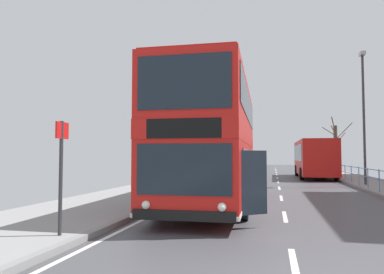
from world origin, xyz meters
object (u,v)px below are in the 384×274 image
at_px(street_lamp_far_side, 364,107).
at_px(bare_tree_far_00, 336,147).
at_px(double_decker_bus_main, 214,142).
at_px(background_bus_far_lane, 314,158).
at_px(bus_stop_sign_near, 61,164).

relative_size(street_lamp_far_side, bare_tree_far_00, 1.41).
distance_m(double_decker_bus_main, background_bus_far_lane, 18.40).
bearing_deg(background_bus_far_lane, street_lamp_far_side, -76.65).
bearing_deg(street_lamp_far_side, background_bus_far_lane, 103.35).
height_order(double_decker_bus_main, bare_tree_far_00, bare_tree_far_00).
bearing_deg(bare_tree_far_00, bus_stop_sign_near, -108.74).
xyz_separation_m(street_lamp_far_side, bare_tree_far_00, (0.88, 15.29, -2.00)).
bearing_deg(bare_tree_far_00, double_decker_bus_main, -108.60).
distance_m(double_decker_bus_main, bus_stop_sign_near, 6.89).
bearing_deg(bare_tree_far_00, background_bus_far_lane, -112.02).
height_order(double_decker_bus_main, background_bus_far_lane, double_decker_bus_main).
bearing_deg(double_decker_bus_main, bus_stop_sign_near, -109.26).
distance_m(double_decker_bus_main, street_lamp_far_side, 12.11).
height_order(background_bus_far_lane, bare_tree_far_00, bare_tree_far_00).
xyz_separation_m(double_decker_bus_main, bus_stop_sign_near, (-2.26, -6.47, -0.70)).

